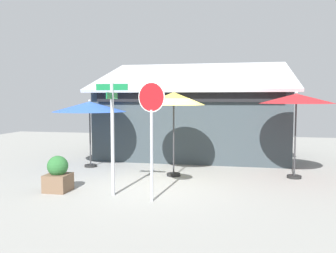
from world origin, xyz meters
name	(u,v)px	position (x,y,z in m)	size (l,w,h in m)	color
ground_plane	(155,186)	(0.00, 0.00, -0.05)	(28.00, 28.00, 0.10)	gray
cafe_building	(194,120)	(0.44, 5.39, 1.57)	(8.09, 4.98, 4.23)	#333D42
street_sign_post	(112,127)	(-0.82, -1.26, 1.76)	(0.89, 0.83, 2.87)	#A8AAB2
stop_sign	(152,120)	(0.29, -1.58, 1.98)	(0.70, 0.21, 2.88)	#A8AAB2
patio_umbrella_royal_blue_left	(90,107)	(-2.94, 2.12, 2.18)	(2.65, 2.65, 2.45)	black
patio_umbrella_mustard_center	(174,99)	(0.30, 1.26, 2.46)	(2.00, 2.00, 2.76)	black
patio_umbrella_crimson_right	(296,99)	(4.07, 1.70, 2.46)	(2.27, 2.27, 2.71)	black
sidewalk_planter	(58,175)	(-2.40, -1.19, 0.45)	(0.62, 0.62, 0.96)	brown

